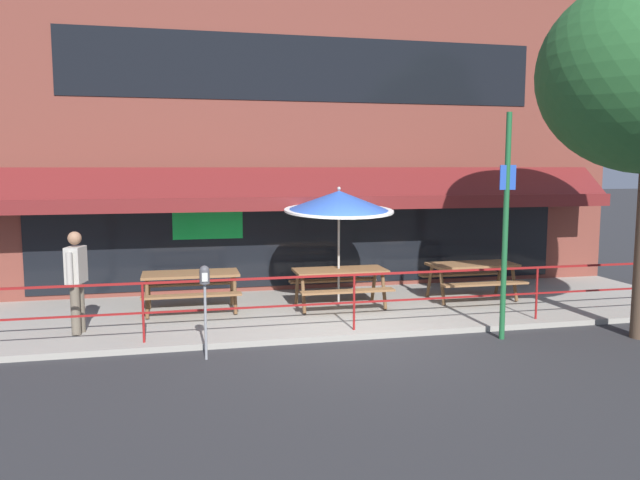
{
  "coord_description": "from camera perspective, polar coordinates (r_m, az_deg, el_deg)",
  "views": [
    {
      "loc": [
        -2.87,
        -9.68,
        2.87
      ],
      "look_at": [
        -0.3,
        1.6,
        1.5
      ],
      "focal_mm": 35.0,
      "sensor_mm": 36.0,
      "label": 1
    }
  ],
  "objects": [
    {
      "name": "ground_plane",
      "position": [
        10.49,
        3.57,
        -9.13
      ],
      "size": [
        120.0,
        120.0,
        0.0
      ],
      "primitive_type": "plane",
      "color": "#2D2D30"
    },
    {
      "name": "patio_deck",
      "position": [
        12.35,
        0.94,
        -6.45
      ],
      "size": [
        15.0,
        4.0,
        0.1
      ],
      "primitive_type": "cube",
      "color": "#9E998E",
      "rests_on": "ground"
    },
    {
      "name": "restaurant_building",
      "position": [
        14.21,
        -1.21,
        9.47
      ],
      "size": [
        15.0,
        1.6,
        7.13
      ],
      "color": "brown",
      "rests_on": "ground"
    },
    {
      "name": "patio_railing",
      "position": [
        10.59,
        3.14,
        -4.54
      ],
      "size": [
        13.84,
        0.04,
        0.97
      ],
      "color": "maroon",
      "rests_on": "patio_deck"
    },
    {
      "name": "picnic_table_left",
      "position": [
        12.11,
        -11.72,
        -3.68
      ],
      "size": [
        1.8,
        1.42,
        0.76
      ],
      "color": "brown",
      "rests_on": "patio_deck"
    },
    {
      "name": "picnic_table_centre",
      "position": [
        12.25,
        1.84,
        -3.42
      ],
      "size": [
        1.8,
        1.42,
        0.76
      ],
      "color": "brown",
      "rests_on": "patio_deck"
    },
    {
      "name": "picnic_table_right",
      "position": [
        13.35,
        13.72,
        -2.77
      ],
      "size": [
        1.8,
        1.42,
        0.76
      ],
      "color": "brown",
      "rests_on": "patio_deck"
    },
    {
      "name": "patio_umbrella_centre",
      "position": [
        12.18,
        1.74,
        3.51
      ],
      "size": [
        2.14,
        2.14,
        2.38
      ],
      "color": "#B7B2A8",
      "rests_on": "patio_deck"
    },
    {
      "name": "pedestrian_walking",
      "position": [
        11.05,
        -21.39,
        -3.16
      ],
      "size": [
        0.32,
        0.61,
        1.71
      ],
      "color": "#665B4C",
      "rests_on": "patio_deck"
    },
    {
      "name": "parking_meter_near",
      "position": [
        9.36,
        -10.5,
        -3.96
      ],
      "size": [
        0.15,
        0.16,
        1.42
      ],
      "color": "gray",
      "rests_on": "ground"
    },
    {
      "name": "street_sign_pole",
      "position": [
        10.64,
        16.61,
        1.38
      ],
      "size": [
        0.28,
        0.09,
        3.74
      ],
      "color": "#1E6033",
      "rests_on": "ground"
    }
  ]
}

